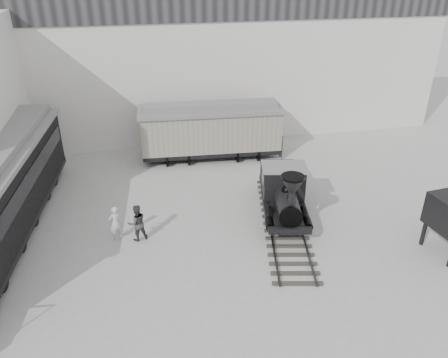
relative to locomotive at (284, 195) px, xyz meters
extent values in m
plane|color=#9E9E9B|center=(-1.99, -3.45, -1.21)|extent=(90.00, 90.00, 0.00)
cube|color=silver|center=(-1.99, 11.55, 4.29)|extent=(34.00, 2.40, 11.00)
cube|color=#2B2724|center=(-0.16, -0.72, -1.13)|extent=(3.93, 9.48, 0.16)
cube|color=#2D2D30|center=(-0.86, -0.56, -1.08)|extent=(2.04, 9.07, 0.06)
cube|color=#2D2D30|center=(0.55, -0.87, -1.08)|extent=(2.04, 9.07, 0.06)
cylinder|color=black|center=(-1.03, -1.04, -0.49)|extent=(0.35, 1.11, 1.11)
cylinder|color=black|center=(0.51, -1.38, -0.49)|extent=(0.35, 1.11, 1.11)
cylinder|color=black|center=(-0.75, 0.24, -0.49)|extent=(0.35, 1.11, 1.11)
cylinder|color=black|center=(0.78, -0.10, -0.49)|extent=(0.35, 1.11, 1.11)
cube|color=black|center=(-0.12, -0.57, -0.37)|extent=(2.74, 3.97, 0.28)
cylinder|color=black|center=(-0.27, -1.26, 0.27)|extent=(1.47, 2.48, 1.01)
cylinder|color=black|center=(-0.46, -2.14, 1.06)|extent=(0.31, 0.31, 0.60)
cone|color=black|center=(-0.46, -2.14, 1.71)|extent=(1.15, 1.15, 0.70)
sphere|color=black|center=(-0.19, -0.86, 0.76)|extent=(0.52, 0.52, 0.52)
cube|color=black|center=(0.07, 0.32, 0.55)|extent=(2.21, 1.74, 1.56)
cube|color=slate|center=(0.07, 0.32, 1.37)|extent=(2.45, 1.98, 0.08)
cube|color=black|center=(0.45, 2.09, -0.01)|extent=(2.20, 2.35, 0.91)
cylinder|color=black|center=(-4.31, 8.05, -0.83)|extent=(1.96, 0.90, 0.77)
cylinder|color=black|center=(0.08, 7.75, -0.83)|extent=(1.96, 0.90, 0.77)
cube|color=black|center=(-2.11, 7.90, -0.63)|extent=(8.76, 2.98, 0.29)
cube|color=gray|center=(-2.11, 7.90, 0.71)|extent=(8.76, 3.08, 2.39)
cube|color=slate|center=(-2.11, 7.90, 2.00)|extent=(9.07, 3.39, 0.19)
cube|color=slate|center=(-2.11, 7.90, 2.27)|extent=(8.29, 1.72, 0.34)
cylinder|color=black|center=(-12.75, 5.26, -0.76)|extent=(2.41, 1.10, 0.89)
cube|color=black|center=(-13.16, 0.81, -0.53)|extent=(4.21, 14.86, 0.32)
cube|color=black|center=(-11.60, 1.31, 1.49)|extent=(1.14, 11.85, 0.80)
imported|color=silver|center=(-8.05, -0.24, -0.36)|extent=(0.73, 0.63, 1.69)
imported|color=#393939|center=(-7.11, -0.48, -0.33)|extent=(1.01, 0.88, 1.77)
cube|color=black|center=(5.35, -3.59, -0.60)|extent=(0.15, 0.15, 1.23)
camera|label=1|loc=(-6.79, -17.57, 10.37)|focal=35.00mm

